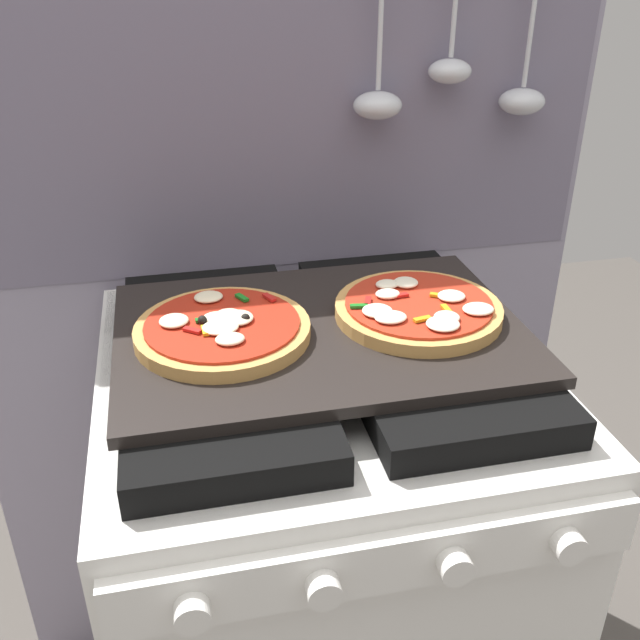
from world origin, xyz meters
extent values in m
cube|color=gray|center=(0.00, 0.34, 0.78)|extent=(1.10, 0.03, 1.55)
cube|color=slate|center=(0.00, 0.32, 1.15)|extent=(1.08, 0.00, 0.56)
cylinder|color=silver|center=(0.16, 0.29, 1.27)|extent=(0.01, 0.01, 0.21)
ellipsoid|color=silver|center=(0.16, 0.29, 1.14)|extent=(0.08, 0.07, 0.04)
ellipsoid|color=silver|center=(0.28, 0.29, 1.19)|extent=(0.07, 0.06, 0.04)
cylinder|color=silver|center=(0.41, 0.29, 1.27)|extent=(0.01, 0.01, 0.22)
ellipsoid|color=silver|center=(0.41, 0.29, 1.14)|extent=(0.08, 0.07, 0.04)
cube|color=white|center=(0.00, 0.00, 0.43)|extent=(0.60, 0.60, 0.86)
cube|color=black|center=(0.00, 0.00, 0.85)|extent=(0.59, 0.59, 0.01)
cube|color=black|center=(-0.14, 0.00, 0.88)|extent=(0.24, 0.51, 0.04)
cube|color=black|center=(0.14, 0.00, 0.88)|extent=(0.24, 0.51, 0.04)
cube|color=white|center=(0.00, -0.31, 0.80)|extent=(0.58, 0.02, 0.07)
cylinder|color=silver|center=(-0.20, -0.33, 0.80)|extent=(0.04, 0.02, 0.04)
cylinder|color=silver|center=(-0.07, -0.33, 0.80)|extent=(0.04, 0.02, 0.04)
cylinder|color=silver|center=(0.07, -0.33, 0.80)|extent=(0.04, 0.02, 0.04)
cylinder|color=silver|center=(0.20, -0.33, 0.80)|extent=(0.04, 0.02, 0.04)
cube|color=black|center=(0.00, 0.00, 0.91)|extent=(0.54, 0.38, 0.02)
cylinder|color=tan|center=(-0.13, 0.00, 0.93)|extent=(0.23, 0.23, 0.02)
cylinder|color=#AD2614|center=(-0.13, 0.00, 0.94)|extent=(0.20, 0.20, 0.00)
ellipsoid|color=beige|center=(-0.11, 0.00, 0.94)|extent=(0.04, 0.04, 0.01)
ellipsoid|color=beige|center=(-0.13, -0.02, 0.94)|extent=(0.04, 0.03, 0.01)
ellipsoid|color=beige|center=(-0.19, 0.01, 0.94)|extent=(0.04, 0.04, 0.01)
ellipsoid|color=beige|center=(-0.12, 0.01, 0.94)|extent=(0.03, 0.03, 0.01)
ellipsoid|color=beige|center=(-0.12, -0.05, 0.94)|extent=(0.04, 0.03, 0.01)
ellipsoid|color=beige|center=(-0.14, 0.01, 0.94)|extent=(0.04, 0.03, 0.01)
ellipsoid|color=beige|center=(-0.14, 0.07, 0.94)|extent=(0.04, 0.03, 0.01)
ellipsoid|color=beige|center=(-0.13, -0.02, 0.94)|extent=(0.05, 0.04, 0.01)
ellipsoid|color=beige|center=(-0.13, -0.01, 0.94)|extent=(0.03, 0.03, 0.01)
cube|color=#19721E|center=(-0.15, 0.01, 0.94)|extent=(0.02, 0.01, 0.00)
cube|color=red|center=(-0.06, 0.05, 0.94)|extent=(0.02, 0.03, 0.00)
cube|color=gold|center=(-0.15, -0.02, 0.94)|extent=(0.01, 0.02, 0.00)
cube|color=red|center=(-0.17, -0.02, 0.94)|extent=(0.02, 0.02, 0.00)
cube|color=#19721E|center=(-0.10, 0.06, 0.94)|extent=(0.02, 0.03, 0.00)
sphere|color=black|center=(-0.15, 0.00, 0.94)|extent=(0.01, 0.01, 0.01)
cube|color=red|center=(-0.13, -0.01, 0.94)|extent=(0.03, 0.02, 0.00)
sphere|color=black|center=(-0.10, -0.01, 0.94)|extent=(0.01, 0.01, 0.01)
cylinder|color=tan|center=(0.14, 0.00, 0.93)|extent=(0.23, 0.23, 0.02)
cylinder|color=#B72D19|center=(0.14, 0.00, 0.94)|extent=(0.20, 0.20, 0.00)
ellipsoid|color=#F4EACC|center=(0.10, 0.03, 0.94)|extent=(0.03, 0.03, 0.01)
ellipsoid|color=#F4EACC|center=(0.16, -0.06, 0.94)|extent=(0.03, 0.03, 0.01)
ellipsoid|color=#F4EACC|center=(0.18, 0.00, 0.94)|extent=(0.04, 0.04, 0.01)
ellipsoid|color=#F4EACC|center=(0.20, -0.04, 0.94)|extent=(0.04, 0.04, 0.01)
ellipsoid|color=#F4EACC|center=(0.14, 0.06, 0.94)|extent=(0.04, 0.03, 0.01)
ellipsoid|color=#F4EACC|center=(0.11, 0.06, 0.94)|extent=(0.03, 0.03, 0.01)
ellipsoid|color=#F4EACC|center=(0.08, -0.04, 0.94)|extent=(0.04, 0.04, 0.01)
ellipsoid|color=#F4EACC|center=(0.14, -0.07, 0.94)|extent=(0.04, 0.04, 0.01)
ellipsoid|color=#F4EACC|center=(0.07, -0.02, 0.94)|extent=(0.04, 0.04, 0.01)
cube|color=gold|center=(0.17, 0.01, 0.94)|extent=(0.02, 0.02, 0.00)
cube|color=red|center=(0.07, 0.01, 0.94)|extent=(0.02, 0.03, 0.00)
cube|color=gold|center=(0.16, -0.03, 0.94)|extent=(0.01, 0.02, 0.00)
cube|color=gold|center=(0.12, -0.05, 0.94)|extent=(0.03, 0.01, 0.00)
cube|color=red|center=(0.12, 0.02, 0.94)|extent=(0.02, 0.01, 0.00)
cube|color=#19721E|center=(0.05, 0.00, 0.94)|extent=(0.02, 0.01, 0.00)
camera|label=1|loc=(-0.18, -0.82, 1.38)|focal=40.21mm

